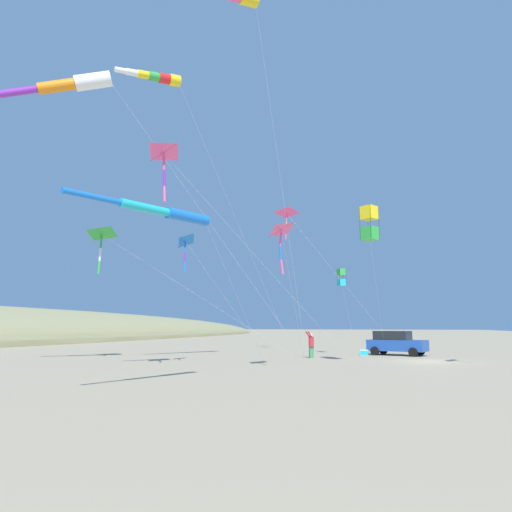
# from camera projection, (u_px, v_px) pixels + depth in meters

# --- Properties ---
(ground_plane) EXTENTS (600.00, 600.00, 0.00)m
(ground_plane) POSITION_uv_depth(u_px,v_px,m) (427.00, 361.00, 29.46)
(ground_plane) COLOR tan
(parked_car) EXTENTS (4.65, 3.03, 1.85)m
(parked_car) POSITION_uv_depth(u_px,v_px,m) (396.00, 343.00, 35.65)
(parked_car) COLOR #1E479E
(parked_car) RESTS_ON ground_plane
(cooler_box) EXTENTS (0.62, 0.42, 0.42)m
(cooler_box) POSITION_uv_depth(u_px,v_px,m) (364.00, 353.00, 35.56)
(cooler_box) COLOR #1EB7C6
(cooler_box) RESTS_ON ground_plane
(person_adult_flyer) EXTENTS (0.67, 0.65, 1.87)m
(person_adult_flyer) POSITION_uv_depth(u_px,v_px,m) (311.00, 343.00, 32.53)
(person_adult_flyer) COLOR #3D7F51
(person_adult_flyer) RESTS_ON ground_plane
(kite_delta_black_fish_shape) EXTENTS (3.54, 7.28, 7.59)m
(kite_delta_black_fish_shape) POSITION_uv_depth(u_px,v_px,m) (185.00, 241.00, 27.14)
(kite_delta_black_fish_shape) COLOR blue
(kite_delta_black_fish_shape) RESTS_ON ground_plane
(kite_delta_small_distant) EXTENTS (2.09, 12.25, 7.54)m
(kite_delta_small_distant) POSITION_uv_depth(u_px,v_px,m) (280.00, 230.00, 23.80)
(kite_delta_small_distant) COLOR #EF4C93
(kite_delta_small_distant) RESTS_ON ground_plane
(kite_windsock_white_trailing) EXTENTS (2.26, 19.63, 6.54)m
(kite_windsock_white_trailing) POSITION_uv_depth(u_px,v_px,m) (166.00, 212.00, 16.56)
(kite_windsock_white_trailing) COLOR blue
(kite_windsock_white_trailing) RESTS_ON ground_plane
(kite_delta_striped_overhead) EXTENTS (8.34, 12.27, 11.30)m
(kite_delta_striped_overhead) POSITION_uv_depth(u_px,v_px,m) (163.00, 153.00, 23.21)
(kite_delta_striped_overhead) COLOR #EF4C93
(kite_delta_striped_overhead) RESTS_ON ground_plane
(kite_delta_rainbow_low_near) EXTENTS (11.94, 10.11, 8.95)m
(kite_delta_rainbow_low_near) POSITION_uv_depth(u_px,v_px,m) (101.00, 234.00, 31.44)
(kite_delta_rainbow_low_near) COLOR green
(kite_delta_rainbow_low_near) RESTS_ON ground_plane
(kite_windsock_checkered_midright) EXTENTS (4.01, 17.13, 14.11)m
(kite_windsock_checkered_midright) POSITION_uv_depth(u_px,v_px,m) (157.00, 78.00, 21.57)
(kite_windsock_checkered_midright) COLOR yellow
(kite_windsock_checkered_midright) RESTS_ON ground_plane
(kite_box_teal_far_right) EXTENTS (1.06, 3.36, 6.72)m
(kite_box_teal_far_right) POSITION_uv_depth(u_px,v_px,m) (342.00, 277.00, 36.56)
(kite_box_teal_far_right) COLOR green
(kite_box_teal_far_right) RESTS_ON ground_plane
(kite_windsock_magenta_far_left) EXTENTS (13.69, 12.84, 16.33)m
(kite_windsock_magenta_far_left) POSITION_uv_depth(u_px,v_px,m) (74.00, 84.00, 25.30)
(kite_windsock_magenta_far_left) COLOR white
(kite_windsock_magenta_far_left) RESTS_ON ground_plane
(kite_box_yellow_midlevel) EXTENTS (1.09, 12.88, 9.20)m
(kite_box_yellow_midlevel) POSITION_uv_depth(u_px,v_px,m) (369.00, 223.00, 27.07)
(kite_box_yellow_midlevel) COLOR yellow
(kite_box_yellow_midlevel) RESTS_ON ground_plane
(kite_delta_long_streamer_left) EXTENTS (10.45, 1.76, 12.89)m
(kite_delta_long_streamer_left) POSITION_uv_depth(u_px,v_px,m) (287.00, 213.00, 42.01)
(kite_delta_long_streamer_left) COLOR #EF4C93
(kite_delta_long_streamer_left) RESTS_ON ground_plane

